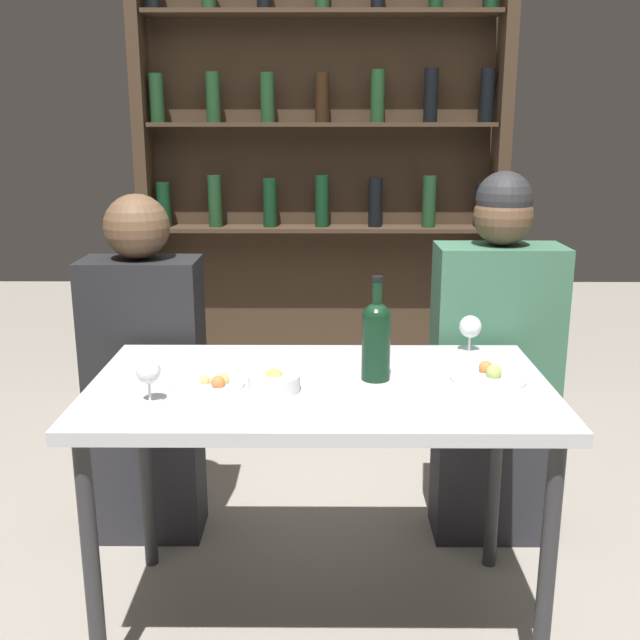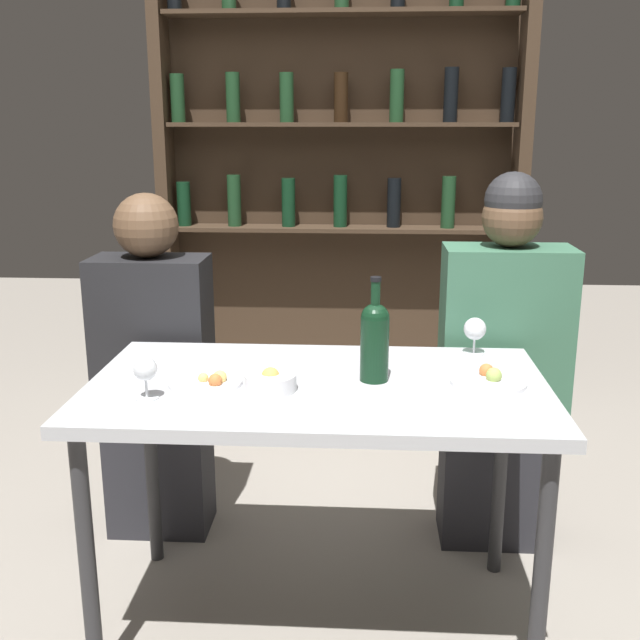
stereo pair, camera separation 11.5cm
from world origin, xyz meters
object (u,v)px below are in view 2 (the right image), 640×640
at_px(wine_glass_0, 145,371).
at_px(food_plate_0, 489,380).
at_px(food_plate_1, 207,382).
at_px(seated_person_right, 502,373).
at_px(snack_bowl, 271,381).
at_px(seated_person_left, 155,377).
at_px(wine_glass_1, 475,330).
at_px(wine_bottle, 375,338).

xyz_separation_m(wine_glass_0, food_plate_0, (0.91, 0.18, -0.07)).
distance_m(food_plate_0, food_plate_1, 0.78).
bearing_deg(seated_person_right, snack_bowl, -141.24).
bearing_deg(seated_person_left, food_plate_0, -24.37).
relative_size(food_plate_0, food_plate_1, 1.04).
bearing_deg(wine_glass_1, seated_person_left, 168.46).
xyz_separation_m(snack_bowl, seated_person_right, (0.72, 0.58, -0.16)).
bearing_deg(seated_person_right, wine_bottle, -132.69).
height_order(wine_glass_1, seated_person_right, seated_person_right).
bearing_deg(snack_bowl, food_plate_1, 171.12).
distance_m(food_plate_0, snack_bowl, 0.60).
bearing_deg(food_plate_1, food_plate_0, 4.65).
height_order(wine_glass_0, snack_bowl, wine_glass_0).
relative_size(wine_glass_1, food_plate_0, 0.55).
bearing_deg(snack_bowl, seated_person_left, 130.04).
bearing_deg(seated_person_left, wine_bottle, -32.22).
distance_m(wine_glass_1, seated_person_right, 0.33).
height_order(food_plate_0, seated_person_left, seated_person_left).
relative_size(wine_glass_1, seated_person_left, 0.09).
relative_size(food_plate_0, seated_person_right, 0.16).
bearing_deg(wine_bottle, food_plate_1, -171.24).
distance_m(food_plate_0, seated_person_left, 1.20).
distance_m(wine_bottle, seated_person_left, 0.95).
height_order(wine_bottle, snack_bowl, wine_bottle).
relative_size(wine_glass_0, wine_glass_1, 0.97).
relative_size(wine_bottle, food_plate_1, 1.45).
bearing_deg(seated_person_left, snack_bowl, -49.96).
height_order(seated_person_left, seated_person_right, seated_person_right).
height_order(snack_bowl, seated_person_right, seated_person_right).
xyz_separation_m(wine_bottle, seated_person_right, (0.45, 0.48, -0.26)).
distance_m(snack_bowl, seated_person_right, 0.94).
bearing_deg(seated_person_left, seated_person_right, 0.00).
relative_size(wine_bottle, wine_glass_1, 2.53).
bearing_deg(wine_bottle, food_plate_0, -1.36).
bearing_deg(wine_glass_1, snack_bowl, -148.56).
bearing_deg(wine_glass_1, food_plate_1, -156.55).
height_order(wine_glass_0, food_plate_0, wine_glass_0).
bearing_deg(food_plate_1, seated_person_right, 31.54).
bearing_deg(seated_person_right, wine_glass_0, -147.32).
height_order(wine_bottle, seated_person_right, seated_person_right).
bearing_deg(wine_glass_0, seated_person_right, 32.68).
bearing_deg(wine_bottle, seated_person_left, 147.78).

